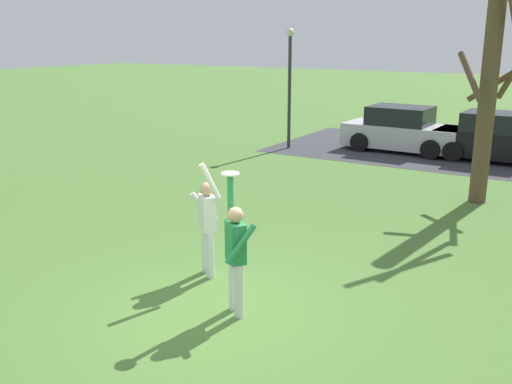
{
  "coord_description": "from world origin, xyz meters",
  "views": [
    {
      "loc": [
        4.59,
        -6.4,
        4.01
      ],
      "look_at": [
        -0.34,
        1.69,
        1.43
      ],
      "focal_mm": 40.4,
      "sensor_mm": 36.0,
      "label": 1
    }
  ],
  "objects_px": {
    "person_catcher": "(236,251)",
    "parked_car_black": "(500,139)",
    "frisbee_disc": "(230,174)",
    "parked_car_silver": "(402,131)",
    "lamppost_by_lot": "(290,77)",
    "person_defender": "(207,221)",
    "bare_tree_tall": "(490,87)"
  },
  "relations": [
    {
      "from": "lamppost_by_lot",
      "to": "parked_car_black",
      "type": "bearing_deg",
      "value": 13.06
    },
    {
      "from": "person_defender",
      "to": "lamppost_by_lot",
      "type": "xyz_separation_m",
      "value": [
        -4.34,
        11.01,
        1.6
      ]
    },
    {
      "from": "parked_car_black",
      "to": "lamppost_by_lot",
      "type": "height_order",
      "value": "lamppost_by_lot"
    },
    {
      "from": "person_defender",
      "to": "lamppost_by_lot",
      "type": "distance_m",
      "value": 11.94
    },
    {
      "from": "bare_tree_tall",
      "to": "person_catcher",
      "type": "bearing_deg",
      "value": -103.01
    },
    {
      "from": "parked_car_black",
      "to": "person_catcher",
      "type": "bearing_deg",
      "value": -94.54
    },
    {
      "from": "bare_tree_tall",
      "to": "person_defender",
      "type": "bearing_deg",
      "value": -113.23
    },
    {
      "from": "person_defender",
      "to": "bare_tree_tall",
      "type": "xyz_separation_m",
      "value": [
        3.08,
        7.17,
        1.86
      ]
    },
    {
      "from": "lamppost_by_lot",
      "to": "parked_car_silver",
      "type": "bearing_deg",
      "value": 23.83
    },
    {
      "from": "parked_car_silver",
      "to": "person_catcher",
      "type": "bearing_deg",
      "value": -80.86
    },
    {
      "from": "person_catcher",
      "to": "lamppost_by_lot",
      "type": "bearing_deg",
      "value": -26.71
    },
    {
      "from": "person_catcher",
      "to": "frisbee_disc",
      "type": "distance_m",
      "value": 1.13
    },
    {
      "from": "person_defender",
      "to": "bare_tree_tall",
      "type": "relative_size",
      "value": 0.35
    },
    {
      "from": "frisbee_disc",
      "to": "parked_car_black",
      "type": "xyz_separation_m",
      "value": [
        1.61,
        13.44,
        -1.37
      ]
    },
    {
      "from": "parked_car_silver",
      "to": "parked_car_black",
      "type": "xyz_separation_m",
      "value": [
        3.26,
        -0.02,
        0.0
      ]
    },
    {
      "from": "person_defender",
      "to": "lamppost_by_lot",
      "type": "relative_size",
      "value": 0.48
    },
    {
      "from": "person_defender",
      "to": "parked_car_silver",
      "type": "bearing_deg",
      "value": 131.25
    },
    {
      "from": "person_defender",
      "to": "frisbee_disc",
      "type": "xyz_separation_m",
      "value": [
        1.03,
        -0.81,
        1.11
      ]
    },
    {
      "from": "person_catcher",
      "to": "lamppost_by_lot",
      "type": "xyz_separation_m",
      "value": [
        -5.54,
        11.96,
        1.6
      ]
    },
    {
      "from": "lamppost_by_lot",
      "to": "bare_tree_tall",
      "type": "bearing_deg",
      "value": -27.33
    },
    {
      "from": "person_defender",
      "to": "parked_car_black",
      "type": "relative_size",
      "value": 0.49
    },
    {
      "from": "person_catcher",
      "to": "bare_tree_tall",
      "type": "xyz_separation_m",
      "value": [
        1.88,
        8.13,
        1.86
      ]
    },
    {
      "from": "frisbee_disc",
      "to": "parked_car_silver",
      "type": "relative_size",
      "value": 0.06
    },
    {
      "from": "person_catcher",
      "to": "parked_car_black",
      "type": "distance_m",
      "value": 13.66
    },
    {
      "from": "person_catcher",
      "to": "parked_car_black",
      "type": "xyz_separation_m",
      "value": [
        1.44,
        13.58,
        -0.25
      ]
    },
    {
      "from": "parked_car_silver",
      "to": "lamppost_by_lot",
      "type": "relative_size",
      "value": 0.97
    },
    {
      "from": "person_catcher",
      "to": "person_defender",
      "type": "relative_size",
      "value": 1.02
    },
    {
      "from": "person_defender",
      "to": "parked_car_black",
      "type": "distance_m",
      "value": 12.91
    },
    {
      "from": "frisbee_disc",
      "to": "parked_car_silver",
      "type": "xyz_separation_m",
      "value": [
        -1.65,
        13.47,
        -1.37
      ]
    },
    {
      "from": "frisbee_disc",
      "to": "parked_car_black",
      "type": "relative_size",
      "value": 0.06
    },
    {
      "from": "person_defender",
      "to": "bare_tree_tall",
      "type": "bearing_deg",
      "value": 105.2
    },
    {
      "from": "parked_car_black",
      "to": "lamppost_by_lot",
      "type": "xyz_separation_m",
      "value": [
        -6.98,
        -1.62,
        1.86
      ]
    }
  ]
}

